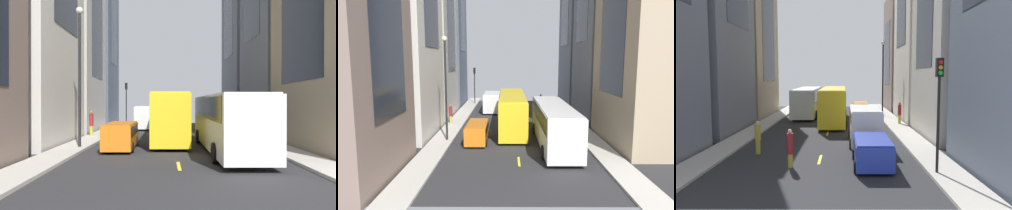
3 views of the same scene
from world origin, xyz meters
The scene contains 19 objects.
ground_plane centered at (0.00, 0.00, 0.00)m, with size 38.90×38.90×0.00m, color #28282B.
sidewalk_west centered at (-6.49, 0.00, 0.07)m, with size 1.92×44.00×0.15m, color #B2ADA3.
sidewalk_east centered at (6.49, 0.00, 0.07)m, with size 1.92×44.00×0.15m, color #B2ADA3.
lane_stripe_0 centered at (0.00, -21.00, 0.01)m, with size 0.16×2.00×0.01m, color yellow.
lane_stripe_1 centered at (0.00, -12.60, 0.01)m, with size 0.16×2.00×0.01m, color yellow.
lane_stripe_2 centered at (0.00, -4.20, 0.01)m, with size 0.16×2.00×0.01m, color yellow.
lane_stripe_3 centered at (0.00, 4.20, 0.01)m, with size 0.16×2.00×0.01m, color yellow.
lane_stripe_4 centered at (0.00, 12.60, 0.01)m, with size 0.16×2.00×0.01m, color yellow.
building_east_1 centered at (10.90, -5.50, 12.23)m, with size 6.56×8.88×24.46m.
city_bus_white centered at (-3.03, 8.15, 2.01)m, with size 2.81×12.37×3.35m.
streetcar_yellow centered at (0.32, 2.46, 2.12)m, with size 2.70×12.55×3.59m.
delivery_van_white centered at (2.87, -8.16, 1.51)m, with size 2.26×5.47×2.58m.
car_blue_0 centered at (2.91, -13.80, 0.89)m, with size 2.06×4.11×1.51m.
car_orange_1 centered at (3.40, 7.31, 0.98)m, with size 1.88×4.60×1.66m.
pedestrian_crossing_mid centered at (-3.95, -11.25, 1.10)m, with size 0.37×0.37×2.08m.
pedestrian_walking_far centered at (6.90, 0.41, 1.28)m, with size 0.36×0.36×2.11m.
pedestrian_waiting_curb centered at (-1.44, -14.17, 1.08)m, with size 0.36×0.36×2.06m.
traffic_light_near_corner centered at (5.93, -15.47, 4.02)m, with size 0.32×0.44×5.53m.
streetlamp_near centered at (6.03, 7.18, 5.40)m, with size 0.44×0.44×8.81m.
Camera 1 is at (0.61, 26.99, 2.88)m, focal length 33.55 mm.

